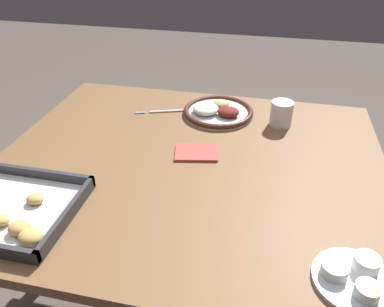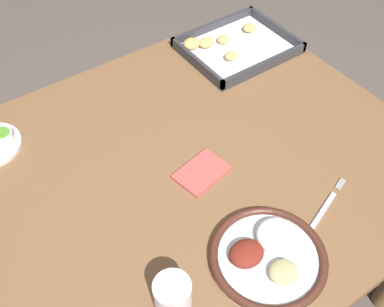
% 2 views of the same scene
% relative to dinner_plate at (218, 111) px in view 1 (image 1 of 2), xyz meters
% --- Properties ---
extents(dining_table, '(1.15, 0.98, 0.73)m').
position_rel_dinner_plate_xyz_m(dining_table, '(0.04, 0.32, -0.11)').
color(dining_table, brown).
rests_on(dining_table, ground_plane).
extents(dinner_plate, '(0.25, 0.25, 0.04)m').
position_rel_dinner_plate_xyz_m(dinner_plate, '(0.00, 0.00, 0.00)').
color(dinner_plate, silver).
rests_on(dinner_plate, dining_table).
extents(fork, '(0.22, 0.09, 0.00)m').
position_rel_dinner_plate_xyz_m(fork, '(0.18, 0.01, -0.01)').
color(fork, '#B2B2B7').
rests_on(fork, dining_table).
extents(saucer_plate, '(0.16, 0.16, 0.04)m').
position_rel_dinner_plate_xyz_m(saucer_plate, '(-0.38, 0.66, 0.00)').
color(saucer_plate, silver).
rests_on(saucer_plate, dining_table).
extents(baking_tray, '(0.34, 0.28, 0.04)m').
position_rel_dinner_plate_xyz_m(baking_tray, '(0.41, 0.64, -0.00)').
color(baking_tray, '#333338').
rests_on(baking_tray, dining_table).
extents(drinking_cup, '(0.07, 0.07, 0.09)m').
position_rel_dinner_plate_xyz_m(drinking_cup, '(-0.22, 0.03, 0.03)').
color(drinking_cup, white).
rests_on(drinking_cup, dining_table).
extents(napkin, '(0.14, 0.11, 0.01)m').
position_rel_dinner_plate_xyz_m(napkin, '(0.02, 0.27, -0.01)').
color(napkin, '#CC4C47').
rests_on(napkin, dining_table).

